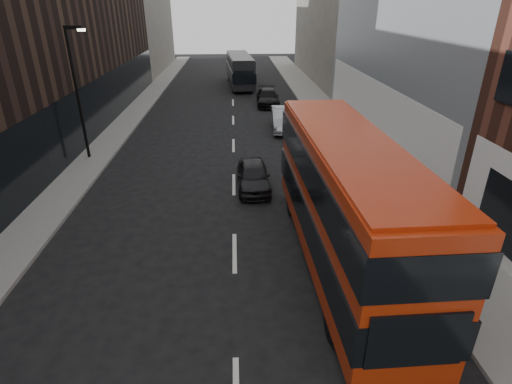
{
  "coord_description": "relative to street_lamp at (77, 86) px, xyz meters",
  "views": [
    {
      "loc": [
        0.12,
        -4.11,
        8.17
      ],
      "look_at": [
        0.77,
        7.81,
        2.5
      ],
      "focal_mm": 28.0,
      "sensor_mm": 36.0,
      "label": 1
    }
  ],
  "objects": [
    {
      "name": "sidewalk_left",
      "position": [
        0.22,
        7.0,
        -4.11
      ],
      "size": [
        2.0,
        80.0,
        0.15
      ],
      "primitive_type": "cube",
      "color": "slate",
      "rests_on": "ground"
    },
    {
      "name": "car_a",
      "position": [
        9.17,
        -4.45,
        -3.54
      ],
      "size": [
        1.58,
        3.81,
        1.29
      ],
      "primitive_type": "imported",
      "rotation": [
        0.0,
        0.0,
        0.02
      ],
      "color": "black",
      "rests_on": "ground"
    },
    {
      "name": "car_c",
      "position": [
        11.27,
        12.88,
        -3.52
      ],
      "size": [
        1.95,
        4.62,
        1.33
      ],
      "primitive_type": "imported",
      "rotation": [
        0.0,
        0.0,
        -0.02
      ],
      "color": "black",
      "rests_on": "ground"
    },
    {
      "name": "street_lamp",
      "position": [
        0.0,
        0.0,
        0.0
      ],
      "size": [
        1.06,
        0.22,
        7.0
      ],
      "color": "black",
      "rests_on": "sidewalk_left"
    },
    {
      "name": "grey_bus",
      "position": [
        9.02,
        22.0,
        -2.47
      ],
      "size": [
        3.02,
        10.03,
        3.2
      ],
      "rotation": [
        0.0,
        0.0,
        0.07
      ],
      "color": "black",
      "rests_on": "ground"
    },
    {
      "name": "car_b",
      "position": [
        11.78,
        5.35,
        -3.42
      ],
      "size": [
        1.8,
        4.71,
        1.53
      ],
      "primitive_type": "imported",
      "rotation": [
        0.0,
        0.0,
        -0.04
      ],
      "color": "#969A9E",
      "rests_on": "ground"
    },
    {
      "name": "building_left_far",
      "position": [
        -3.28,
        34.0,
        2.32
      ],
      "size": [
        5.0,
        20.0,
        13.0
      ],
      "primitive_type": "cube",
      "color": "#625D56",
      "rests_on": "ground"
    },
    {
      "name": "red_bus",
      "position": [
        11.84,
        -10.71,
        -1.7
      ],
      "size": [
        2.86,
        11.14,
        4.47
      ],
      "rotation": [
        0.0,
        0.0,
        0.02
      ],
      "color": "#A9260A",
      "rests_on": "ground"
    },
    {
      "name": "building_left_mid",
      "position": [
        -3.28,
        12.0,
        2.82
      ],
      "size": [
        5.0,
        24.0,
        14.0
      ],
      "primitive_type": "cube",
      "color": "black",
      "rests_on": "ground"
    },
    {
      "name": "sidewalk_right",
      "position": [
        15.72,
        7.0,
        -4.11
      ],
      "size": [
        3.0,
        80.0,
        0.15
      ],
      "primitive_type": "cube",
      "color": "slate",
      "rests_on": "ground"
    }
  ]
}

